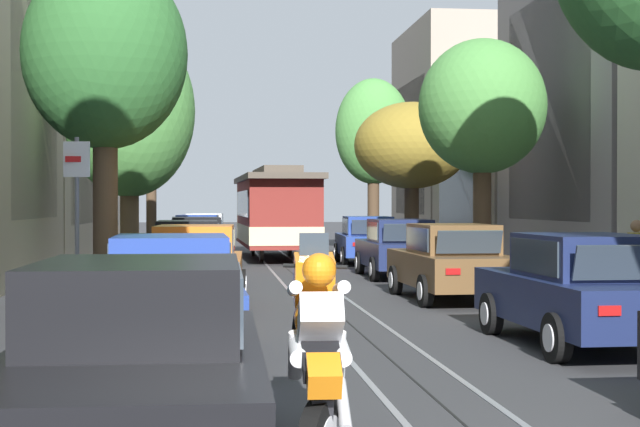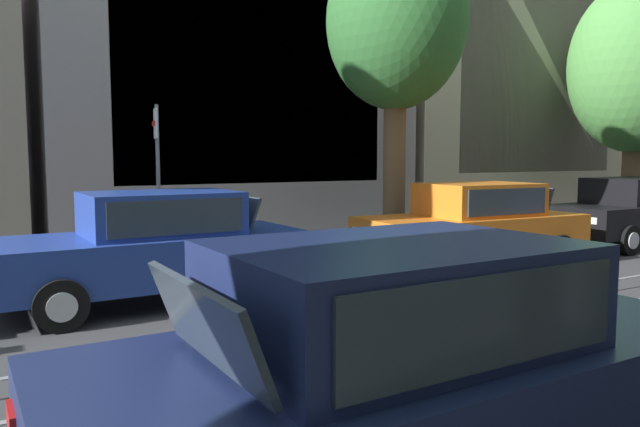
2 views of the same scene
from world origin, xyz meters
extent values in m
cube|color=gray|center=(-9.07, 11.71, 4.94)|extent=(4.57, 8.84, 9.88)
cube|color=#2D3842|center=(-6.81, 11.71, 4.45)|extent=(0.04, 6.40, 5.93)
cube|color=#BCAD93|center=(-9.37, 20.85, 5.40)|extent=(5.17, 8.84, 10.80)
cube|color=#2D3842|center=(-6.81, 20.85, 4.86)|extent=(0.04, 6.40, 6.48)
cube|color=#233D93|center=(-2.82, 8.23, 0.65)|extent=(1.91, 4.35, 0.66)
cube|color=#233D93|center=(-2.82, 8.38, 1.28)|extent=(1.53, 2.10, 0.60)
cube|color=#2D3842|center=(-2.80, 7.54, 1.26)|extent=(1.34, 0.26, 0.47)
cube|color=#2D3842|center=(-2.85, 9.57, 1.26)|extent=(1.30, 0.23, 0.45)
cube|color=#2D3842|center=(-2.08, 8.40, 1.28)|extent=(0.08, 1.81, 0.47)
cube|color=#2D3842|center=(-3.57, 8.36, 1.28)|extent=(0.08, 1.81, 0.47)
cube|color=#B21414|center=(-2.32, 10.41, 0.75)|extent=(0.28, 0.05, 0.12)
cube|color=#B21414|center=(-3.43, 10.38, 0.75)|extent=(0.28, 0.05, 0.12)
cylinder|color=black|center=(-1.91, 6.92, 0.32)|extent=(0.22, 0.64, 0.64)
cylinder|color=silver|center=(-1.80, 6.93, 0.32)|extent=(0.03, 0.35, 0.35)
cylinder|color=black|center=(-3.66, 6.88, 0.32)|extent=(0.22, 0.64, 0.64)
cylinder|color=silver|center=(-3.77, 6.87, 0.32)|extent=(0.03, 0.35, 0.35)
cylinder|color=black|center=(-1.97, 9.59, 0.32)|extent=(0.22, 0.64, 0.64)
cylinder|color=silver|center=(-1.86, 9.59, 0.32)|extent=(0.03, 0.35, 0.35)
cylinder|color=black|center=(-3.73, 9.54, 0.32)|extent=(0.22, 0.64, 0.64)
cylinder|color=silver|center=(-3.84, 9.54, 0.32)|extent=(0.03, 0.35, 0.35)
cube|color=orange|center=(-2.62, 14.14, 0.65)|extent=(1.96, 4.37, 0.66)
cube|color=orange|center=(-2.61, 14.29, 1.28)|extent=(1.55, 2.12, 0.60)
cube|color=#2D3842|center=(-2.64, 13.45, 1.26)|extent=(1.34, 0.27, 0.47)
cube|color=#2D3842|center=(-2.57, 15.47, 1.26)|extent=(1.30, 0.25, 0.45)
cube|color=#2D3842|center=(-1.86, 14.26, 1.28)|extent=(0.10, 1.81, 0.47)
cube|color=#2D3842|center=(-3.36, 14.32, 1.28)|extent=(0.10, 1.81, 0.47)
cube|color=white|center=(-2.14, 11.96, 0.75)|extent=(0.28, 0.05, 0.14)
cube|color=#B21414|center=(-1.98, 16.28, 0.75)|extent=(0.28, 0.05, 0.12)
cube|color=white|center=(-3.26, 12.01, 0.75)|extent=(0.28, 0.05, 0.14)
cube|color=#B21414|center=(-3.09, 16.32, 0.75)|extent=(0.28, 0.05, 0.12)
cylinder|color=black|center=(-1.79, 12.78, 0.32)|extent=(0.22, 0.65, 0.64)
cylinder|color=silver|center=(-1.68, 12.77, 0.32)|extent=(0.03, 0.35, 0.35)
cylinder|color=black|center=(-3.55, 12.84, 0.32)|extent=(0.22, 0.65, 0.64)
cylinder|color=silver|center=(-3.66, 12.85, 0.32)|extent=(0.03, 0.35, 0.35)
cylinder|color=black|center=(-1.69, 15.44, 0.32)|extent=(0.22, 0.65, 0.64)
cylinder|color=silver|center=(-1.58, 15.44, 0.32)|extent=(0.03, 0.35, 0.35)
cylinder|color=black|center=(-3.45, 15.51, 0.32)|extent=(0.22, 0.65, 0.64)
cylinder|color=silver|center=(-3.56, 15.51, 0.32)|extent=(0.03, 0.35, 0.35)
cube|color=black|center=(-2.89, 19.35, 0.65)|extent=(1.84, 4.32, 0.66)
cube|color=black|center=(-2.89, 19.50, 1.28)|extent=(1.50, 2.08, 0.60)
cube|color=#2D3842|center=(-2.89, 18.66, 1.26)|extent=(1.33, 0.23, 0.47)
cube|color=#2D3842|center=(-3.64, 19.49, 1.28)|extent=(0.05, 1.81, 0.47)
cube|color=white|center=(-2.31, 17.20, 0.75)|extent=(0.28, 0.04, 0.14)
cube|color=white|center=(-3.43, 17.19, 0.75)|extent=(0.28, 0.04, 0.14)
cylinder|color=black|center=(-2.00, 18.03, 0.32)|extent=(0.21, 0.64, 0.64)
cylinder|color=silver|center=(-1.89, 18.03, 0.32)|extent=(0.02, 0.35, 0.35)
cylinder|color=black|center=(-3.76, 18.01, 0.32)|extent=(0.21, 0.64, 0.64)
cylinder|color=silver|center=(-3.87, 18.01, 0.32)|extent=(0.02, 0.35, 0.35)
cylinder|color=black|center=(-3.79, 20.68, 0.32)|extent=(0.21, 0.64, 0.64)
cylinder|color=silver|center=(-3.90, 20.67, 0.32)|extent=(0.02, 0.35, 0.35)
cube|color=#19234C|center=(2.88, 8.39, 0.65)|extent=(1.89, 4.34, 0.66)
cube|color=#19234C|center=(2.88, 8.24, 1.28)|extent=(1.52, 2.09, 0.60)
cube|color=#2D3842|center=(2.87, 9.08, 1.26)|extent=(1.34, 0.25, 0.47)
cube|color=#2D3842|center=(2.91, 7.06, 1.26)|extent=(1.30, 0.22, 0.45)
cube|color=#2D3842|center=(2.14, 8.22, 1.28)|extent=(0.07, 1.81, 0.47)
cube|color=#2D3842|center=(3.63, 8.25, 1.28)|extent=(0.07, 1.81, 0.47)
cube|color=white|center=(2.28, 10.54, 0.75)|extent=(0.28, 0.05, 0.14)
cube|color=#B21414|center=(2.37, 6.22, 0.75)|extent=(0.28, 0.05, 0.12)
cylinder|color=black|center=(1.97, 9.70, 0.32)|extent=(0.21, 0.64, 0.64)
cylinder|color=silver|center=(1.86, 9.70, 0.32)|extent=(0.03, 0.35, 0.35)
cylinder|color=brown|center=(-4.25, 13.55, 1.95)|extent=(0.46, 0.46, 3.90)
ellipsoid|color=#2D662D|center=(-4.25, 13.55, 4.79)|extent=(3.05, 2.71, 3.56)
cylinder|color=brown|center=(-4.52, 21.88, 1.68)|extent=(0.51, 0.51, 3.35)
ellipsoid|color=#4C8E42|center=(-4.52, 21.88, 4.53)|extent=(3.55, 3.55, 4.69)
cylinder|color=slate|center=(-4.10, 8.69, 1.45)|extent=(0.06, 0.06, 2.91)
cube|color=white|center=(-4.10, 8.67, 2.61)|extent=(0.36, 0.08, 0.48)
cube|color=red|center=(-4.10, 8.66, 2.61)|extent=(0.30, 0.01, 0.08)
camera|label=1|loc=(-2.27, -4.59, 2.01)|focal=53.90mm
camera|label=2|loc=(5.70, 6.11, 2.08)|focal=33.89mm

